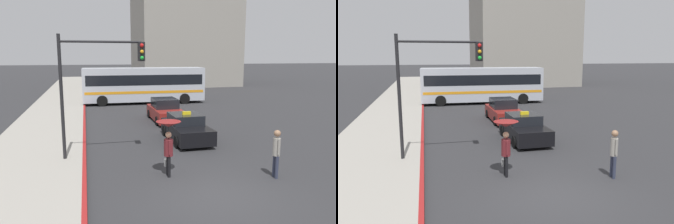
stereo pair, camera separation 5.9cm
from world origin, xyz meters
The scene contains 8 objects.
ground_plane centered at (0.00, 0.00, 0.00)m, with size 300.00×300.00×0.00m, color #2D2D30.
sidewalk_corner centered at (-6.31, 0.00, 0.07)m, with size 4.57×120.00×0.14m.
taxi centered at (1.06, 6.91, 0.65)m, with size 1.91×4.07×1.56m.
sedan_red centered at (1.24, 12.29, 0.69)m, with size 1.91×4.38×1.53m.
city_bus centered at (1.31, 21.01, 1.84)m, with size 11.23×2.98×3.31m.
pedestrian_with_umbrella centered at (-1.12, 2.09, 1.59)m, with size 0.92×0.92×2.09m.
pedestrian_man centered at (2.67, 0.99, 1.06)m, with size 0.30×0.42×1.80m.
traffic_light centered at (-3.53, 4.80, 3.71)m, with size 3.56×0.38×5.32m.
Camera 1 is at (-3.99, -9.22, 4.47)m, focal length 35.00 mm.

